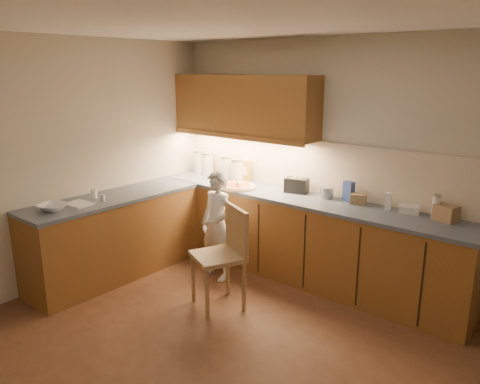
{
  "coord_description": "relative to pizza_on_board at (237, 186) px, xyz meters",
  "views": [
    {
      "loc": [
        2.28,
        -2.47,
        2.27
      ],
      "look_at": [
        -0.8,
        1.2,
        1.0
      ],
      "focal_mm": 35.0,
      "sensor_mm": 36.0,
      "label": 1
    }
  ],
  "objects": [
    {
      "name": "tall_jar",
      "position": [
        2.16,
        0.28,
        0.1
      ],
      "size": [
        0.08,
        0.08,
        0.23
      ],
      "rotation": [
        0.0,
        0.0,
        -0.08
      ],
      "color": "white",
      "rests_on": "l_counter"
    },
    {
      "name": "steel_pot",
      "position": [
        1.02,
        0.29,
        0.04
      ],
      "size": [
        0.16,
        0.16,
        0.12
      ],
      "color": "#A1A1A6",
      "rests_on": "l_counter"
    },
    {
      "name": "toaster",
      "position": [
        0.65,
        0.27,
        0.06
      ],
      "size": [
        0.28,
        0.21,
        0.17
      ],
      "rotation": [
        0.0,
        0.0,
        0.26
      ],
      "color": "black",
      "rests_on": "l_counter"
    },
    {
      "name": "oil_jug",
      "position": [
        -0.14,
        0.33,
        0.12
      ],
      "size": [
        0.11,
        0.09,
        0.31
      ],
      "rotation": [
        0.0,
        0.0,
        0.17
      ],
      "color": "gold",
      "rests_on": "l_counter"
    },
    {
      "name": "canister_a",
      "position": [
        -0.87,
        0.27,
        0.14
      ],
      "size": [
        0.16,
        0.16,
        0.31
      ],
      "rotation": [
        0.0,
        0.0,
        -0.03
      ],
      "color": "white",
      "rests_on": "l_counter"
    },
    {
      "name": "wooden_chair",
      "position": [
        0.61,
        -0.9,
        -0.37
      ],
      "size": [
        0.59,
        0.59,
        0.99
      ],
      "rotation": [
        0.0,
        0.0,
        -0.43
      ],
      "color": "tan",
      "rests_on": "ground"
    },
    {
      "name": "card_box_b",
      "position": [
        2.25,
        0.28,
        0.05
      ],
      "size": [
        0.22,
        0.19,
        0.15
      ],
      "primitive_type": "cube",
      "rotation": [
        0.0,
        0.0,
        -0.26
      ],
      "color": "#957450",
      "rests_on": "l_counter"
    },
    {
      "name": "spice_jar_b",
      "position": [
        -0.71,
        -1.35,
        0.02
      ],
      "size": [
        0.07,
        0.07,
        0.07
      ],
      "primitive_type": "cylinder",
      "rotation": [
        0.0,
        0.0,
        -0.3
      ],
      "color": "silver",
      "rests_on": "l_counter"
    },
    {
      "name": "pizza_on_board",
      "position": [
        0.0,
        0.0,
        0.0
      ],
      "size": [
        0.45,
        0.45,
        0.18
      ],
      "rotation": [
        0.0,
        0.0,
        0.19
      ],
      "color": "tan",
      "rests_on": "l_counter"
    },
    {
      "name": "flat_pack",
      "position": [
        1.91,
        0.31,
        0.02
      ],
      "size": [
        0.22,
        0.19,
        0.07
      ],
      "primitive_type": "cube",
      "rotation": [
        0.0,
        0.0,
        0.37
      ],
      "color": "white",
      "rests_on": "l_counter"
    },
    {
      "name": "card_box_a",
      "position": [
        1.39,
        0.28,
        0.03
      ],
      "size": [
        0.17,
        0.14,
        0.11
      ],
      "primitive_type": "cube",
      "rotation": [
        0.0,
        0.0,
        0.27
      ],
      "color": "#9D7B54",
      "rests_on": "l_counter"
    },
    {
      "name": "canister_d",
      "position": [
        -0.22,
        0.27,
        0.12
      ],
      "size": [
        0.17,
        0.17,
        0.28
      ],
      "rotation": [
        0.0,
        0.0,
        -0.14
      ],
      "color": "silver",
      "rests_on": "l_counter"
    },
    {
      "name": "spice_jar_a",
      "position": [
        -0.9,
        -1.32,
        0.02
      ],
      "size": [
        0.08,
        0.08,
        0.09
      ],
      "primitive_type": "cylinder",
      "rotation": [
        0.0,
        0.0,
        0.18
      ],
      "color": "white",
      "rests_on": "l_counter"
    },
    {
      "name": "l_counter",
      "position": [
        0.22,
        -0.31,
        -0.48
      ],
      "size": [
        3.77,
        2.62,
        0.92
      ],
      "color": "brown",
      "rests_on": "ground"
    },
    {
      "name": "canister_b",
      "position": [
        -0.76,
        0.29,
        0.13
      ],
      "size": [
        0.17,
        0.17,
        0.29
      ],
      "rotation": [
        0.0,
        0.0,
        0.04
      ],
      "color": "beige",
      "rests_on": "l_counter"
    },
    {
      "name": "canister_c",
      "position": [
        -0.43,
        0.29,
        0.12
      ],
      "size": [
        0.15,
        0.15,
        0.28
      ],
      "rotation": [
        0.0,
        0.0,
        0.42
      ],
      "color": "silver",
      "rests_on": "l_counter"
    },
    {
      "name": "dough_cloth",
      "position": [
        -0.78,
        -1.58,
        -0.01
      ],
      "size": [
        0.28,
        0.23,
        0.02
      ],
      "primitive_type": "cube",
      "rotation": [
        0.0,
        0.0,
        0.11
      ],
      "color": "white",
      "rests_on": "l_counter"
    },
    {
      "name": "room",
      "position": [
        1.15,
        -1.56,
        0.74
      ],
      "size": [
        4.54,
        4.5,
        2.62
      ],
      "color": "#57331D",
      "rests_on": "ground"
    },
    {
      "name": "child",
      "position": [
        0.12,
        -0.48,
        -0.33
      ],
      "size": [
        0.47,
        0.33,
        1.22
      ],
      "primitive_type": "imported",
      "rotation": [
        0.0,
        0.0,
        -0.09
      ],
      "color": "white",
      "rests_on": "ground"
    },
    {
      "name": "mixing_bowl",
      "position": [
        -0.8,
        -1.85,
        0.01
      ],
      "size": [
        0.34,
        0.34,
        0.07
      ],
      "primitive_type": "imported",
      "rotation": [
        0.0,
        0.0,
        0.32
      ],
      "color": "white",
      "rests_on": "l_counter"
    },
    {
      "name": "upper_cabinets",
      "position": [
        -0.13,
        0.26,
        0.91
      ],
      "size": [
        1.95,
        0.36,
        0.73
      ],
      "color": "brown",
      "rests_on": "ground"
    },
    {
      "name": "blue_box",
      "position": [
        1.26,
        0.31,
        0.09
      ],
      "size": [
        0.12,
        0.09,
        0.21
      ],
      "primitive_type": "cube",
      "rotation": [
        0.0,
        0.0,
        -0.19
      ],
      "color": "#324B98",
      "rests_on": "l_counter"
    },
    {
      "name": "backsplash",
      "position": [
        0.77,
        0.43,
        0.27
      ],
      "size": [
        3.75,
        0.02,
        0.58
      ],
      "primitive_type": "cube",
      "color": "beige",
      "rests_on": "l_counter"
    },
    {
      "name": "white_bottle",
      "position": [
        1.71,
        0.28,
        0.07
      ],
      "size": [
        0.07,
        0.07,
        0.17
      ],
      "primitive_type": "cube",
      "rotation": [
        0.0,
        0.0,
        0.26
      ],
      "color": "white",
      "rests_on": "l_counter"
    }
  ]
}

